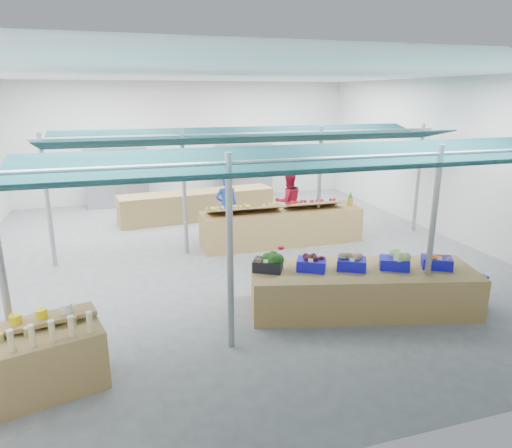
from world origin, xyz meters
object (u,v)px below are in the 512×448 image
(crate_stack, at_px, (469,290))
(vendor_right, at_px, (288,201))
(bottle_shelf, at_px, (28,363))
(veg_counter, at_px, (362,289))
(vendor_left, at_px, (227,206))
(fruit_counter, at_px, (282,227))

(crate_stack, bearing_deg, vendor_right, 104.45)
(bottle_shelf, xyz_separation_m, vendor_right, (5.87, 5.99, 0.39))
(bottle_shelf, distance_m, vendor_right, 8.40)
(veg_counter, xyz_separation_m, crate_stack, (1.95, -0.47, -0.08))
(crate_stack, relative_size, vendor_left, 0.36)
(fruit_counter, bearing_deg, veg_counter, -88.50)
(bottle_shelf, relative_size, vendor_left, 1.19)
(vendor_left, bearing_deg, veg_counter, 104.49)
(crate_stack, bearing_deg, fruit_counter, 114.53)
(veg_counter, relative_size, vendor_right, 2.37)
(veg_counter, bearing_deg, bottle_shelf, -156.03)
(bottle_shelf, bearing_deg, crate_stack, -10.78)
(fruit_counter, distance_m, crate_stack, 4.89)
(bottle_shelf, height_order, vendor_right, vendor_right)
(vendor_right, bearing_deg, bottle_shelf, 45.88)
(crate_stack, distance_m, vendor_right, 5.75)
(fruit_counter, xyz_separation_m, vendor_right, (0.60, 1.10, 0.39))
(bottle_shelf, height_order, crate_stack, bottle_shelf)
(vendor_left, bearing_deg, crate_stack, 120.52)
(veg_counter, height_order, vendor_right, vendor_right)
(veg_counter, distance_m, vendor_right, 5.12)
(bottle_shelf, relative_size, vendor_right, 1.19)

